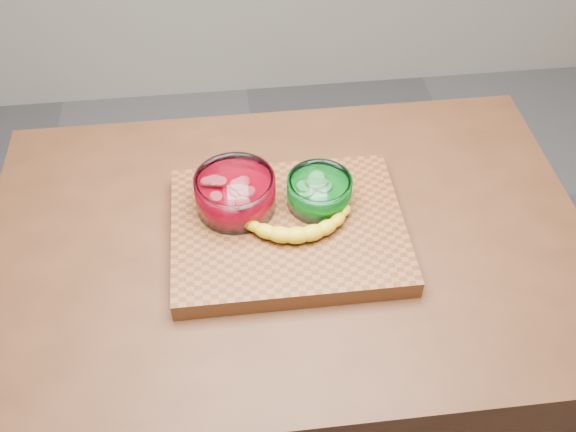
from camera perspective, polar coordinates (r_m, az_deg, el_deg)
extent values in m
cube|color=#492816|center=(1.64, 0.00, -12.27)|extent=(1.20, 0.80, 0.90)
cube|color=brown|center=(1.26, 0.00, -1.25)|extent=(0.45, 0.35, 0.04)
cylinder|color=white|center=(1.25, -4.70, 2.07)|extent=(0.16, 0.16, 0.07)
cylinder|color=#BA0014|center=(1.26, -4.67, 1.73)|extent=(0.14, 0.14, 0.04)
cylinder|color=#EC4A5A|center=(1.24, -4.76, 2.70)|extent=(0.13, 0.13, 0.02)
cylinder|color=white|center=(1.26, 2.80, 2.18)|extent=(0.13, 0.13, 0.06)
cylinder|color=#097C19|center=(1.27, 2.79, 1.93)|extent=(0.11, 0.11, 0.03)
cylinder|color=#5AC05E|center=(1.25, 2.83, 2.77)|extent=(0.10, 0.10, 0.02)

